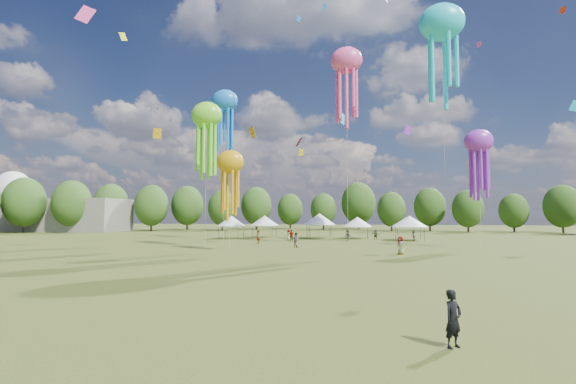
# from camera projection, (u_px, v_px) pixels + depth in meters

# --- Properties ---
(ground) EXTENTS (300.00, 300.00, 0.00)m
(ground) POSITION_uv_depth(u_px,v_px,m) (242.00, 314.00, 16.99)
(ground) COLOR #384416
(ground) RESTS_ON ground
(observer_main) EXTENTS (0.78, 0.75, 1.81)m
(observer_main) POSITION_uv_depth(u_px,v_px,m) (453.00, 319.00, 12.69)
(observer_main) COLOR black
(observer_main) RESTS_ON ground
(spectator_near) EXTENTS (1.16, 1.14, 1.88)m
(spectator_near) POSITION_uv_depth(u_px,v_px,m) (296.00, 240.00, 50.97)
(spectator_near) COLOR gray
(spectator_near) RESTS_ON ground
(spectators_far) EXTENTS (23.24, 25.47, 1.91)m
(spectators_far) POSITION_uv_depth(u_px,v_px,m) (344.00, 237.00, 59.97)
(spectators_far) COLOR gray
(spectators_far) RESTS_ON ground
(festival_tents) EXTENTS (35.48, 9.17, 4.38)m
(festival_tents) POSITION_uv_depth(u_px,v_px,m) (319.00, 221.00, 69.87)
(festival_tents) COLOR #47474C
(festival_tents) RESTS_ON ground
(show_kites) EXTENTS (40.28, 20.74, 32.54)m
(show_kites) POSITION_uv_depth(u_px,v_px,m) (348.00, 89.00, 54.75)
(show_kites) COLOR #74EF27
(show_kites) RESTS_ON ground
(small_kites) EXTENTS (76.57, 57.05, 45.16)m
(small_kites) POSITION_uv_depth(u_px,v_px,m) (314.00, 41.00, 60.29)
(small_kites) COLOR #74EF27
(small_kites) RESTS_ON ground
(treeline) EXTENTS (201.57, 95.24, 13.43)m
(treeline) POSITION_uv_depth(u_px,v_px,m) (313.00, 203.00, 79.49)
(treeline) COLOR #38281C
(treeline) RESTS_ON ground
(hangar) EXTENTS (40.00, 12.00, 8.00)m
(hangar) POSITION_uv_depth(u_px,v_px,m) (47.00, 215.00, 100.46)
(hangar) COLOR gray
(hangar) RESTS_ON ground
(radome) EXTENTS (9.00, 9.00, 16.00)m
(radome) POSITION_uv_depth(u_px,v_px,m) (13.00, 193.00, 109.46)
(radome) COLOR white
(radome) RESTS_ON ground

